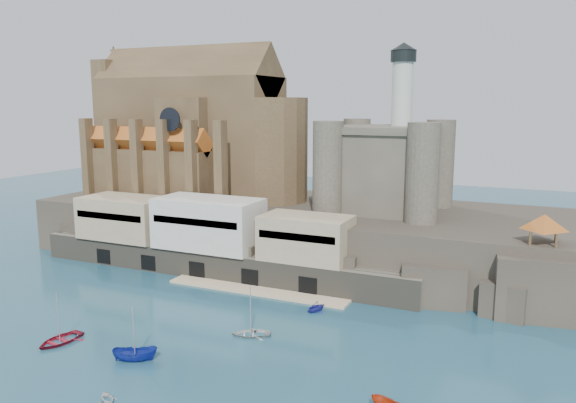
# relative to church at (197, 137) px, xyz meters

# --- Properties ---
(ground) EXTENTS (300.00, 300.00, 0.00)m
(ground) POSITION_rel_church_xyz_m (24.13, -41.85, -22.13)
(ground) COLOR navy
(ground) RESTS_ON ground
(promontory) EXTENTS (100.00, 36.00, 10.00)m
(promontory) POSITION_rel_church_xyz_m (23.94, -2.48, -17.20)
(promontory) COLOR #2C2721
(promontory) RESTS_ON ground
(quay) EXTENTS (70.00, 12.00, 13.05)m
(quay) POSITION_rel_church_xyz_m (13.94, -18.78, -16.06)
(quay) COLOR #5D584A
(quay) RESTS_ON ground
(church) EXTENTS (47.00, 25.93, 30.51)m
(church) POSITION_rel_church_xyz_m (0.00, 0.00, 0.00)
(church) COLOR #4A3822
(church) RESTS_ON promontory
(castle_keep) EXTENTS (21.20, 21.20, 29.30)m
(castle_keep) POSITION_rel_church_xyz_m (40.21, -0.78, -3.81)
(castle_keep) COLOR #494539
(castle_keep) RESTS_ON promontory
(rock_outcrop) EXTENTS (14.50, 10.50, 8.70)m
(rock_outcrop) POSITION_rel_church_xyz_m (66.13, -16.01, -18.11)
(rock_outcrop) COLOR #2C2721
(rock_outcrop) RESTS_ON ground
(pavilion) EXTENTS (6.40, 6.40, 5.40)m
(pavilion) POSITION_rel_church_xyz_m (66.13, -15.85, -9.40)
(pavilion) COLOR #4A3822
(pavilion) RESTS_ON rock_outcrop
(boat_0) EXTENTS (4.36, 1.75, 5.94)m
(boat_0) POSITION_rel_church_xyz_m (12.90, -50.65, -22.13)
(boat_0) COLOR maroon
(boat_0) RESTS_ON ground
(boat_1) EXTENTS (2.30, 2.61, 2.58)m
(boat_1) POSITION_rel_church_xyz_m (27.83, -58.94, -22.13)
(boat_1) COLOR silver
(boat_1) RESTS_ON ground
(boat_2) EXTENTS (2.63, 2.61, 5.18)m
(boat_2) POSITION_rel_church_xyz_m (24.56, -50.78, -22.13)
(boat_2) COLOR navy
(boat_2) RESTS_ON ground
(boat_6) EXTENTS (2.44, 3.64, 4.96)m
(boat_6) POSITION_rel_church_xyz_m (33.22, -39.06, -22.13)
(boat_6) COLOR beige
(boat_6) RESTS_ON ground
(boat_7) EXTENTS (3.43, 2.77, 3.45)m
(boat_7) POSITION_rel_church_xyz_m (37.65, -27.85, -22.13)
(boat_7) COLOR #252998
(boat_7) RESTS_ON ground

